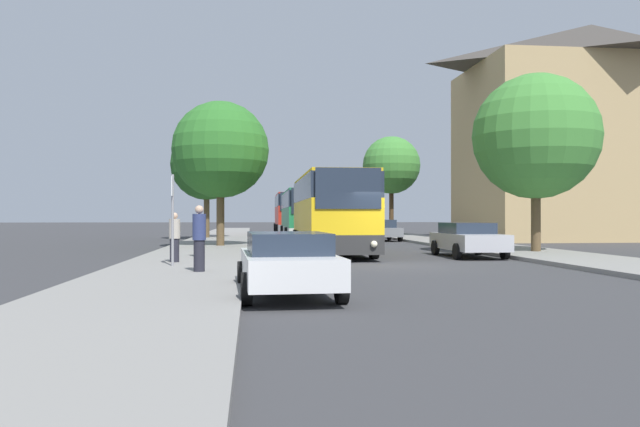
# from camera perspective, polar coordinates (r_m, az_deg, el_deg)

# --- Properties ---
(ground_plane) EXTENTS (300.00, 300.00, 0.00)m
(ground_plane) POSITION_cam_1_polar(r_m,az_deg,el_deg) (21.05, 6.99, -4.72)
(ground_plane) COLOR #38383A
(ground_plane) RESTS_ON ground
(sidewalk_left) EXTENTS (4.00, 120.00, 0.15)m
(sidewalk_left) POSITION_cam_1_polar(r_m,az_deg,el_deg) (20.60, -12.39, -4.60)
(sidewalk_left) COLOR gray
(sidewalk_left) RESTS_ON ground_plane
(sidewalk_right) EXTENTS (4.00, 120.00, 0.15)m
(sidewalk_right) POSITION_cam_1_polar(r_m,az_deg,el_deg) (23.66, 23.77, -4.02)
(sidewalk_right) COLOR gray
(sidewalk_right) RESTS_ON ground_plane
(building_right_background) EXTENTS (16.94, 10.24, 15.09)m
(building_right_background) POSITION_cam_1_polar(r_m,az_deg,el_deg) (47.93, 23.58, 6.85)
(building_right_background) COLOR tan
(building_right_background) RESTS_ON ground_plane
(bus_front) EXTENTS (2.95, 10.29, 3.37)m
(bus_front) POSITION_cam_1_polar(r_m,az_deg,el_deg) (26.86, 1.02, 0.08)
(bus_front) COLOR #2D2D2D
(bus_front) RESTS_ON ground_plane
(bus_middle) EXTENTS (2.95, 11.27, 3.24)m
(bus_middle) POSITION_cam_1_polar(r_m,az_deg,el_deg) (40.09, -1.42, -0.12)
(bus_middle) COLOR silver
(bus_middle) RESTS_ON ground_plane
(bus_rear) EXTENTS (2.98, 10.76, 3.52)m
(bus_rear) POSITION_cam_1_polar(r_m,az_deg,el_deg) (53.35, -2.62, 0.00)
(bus_rear) COLOR gray
(bus_rear) RESTS_ON ground_plane
(parked_car_left_curb) EXTENTS (2.12, 4.61, 1.31)m
(parked_car_left_curb) POSITION_cam_1_polar(r_m,az_deg,el_deg) (12.90, -3.03, -4.42)
(parked_car_left_curb) COLOR silver
(parked_car_left_curb) RESTS_ON ground_plane
(parked_car_right_near) EXTENTS (2.08, 4.58, 1.38)m
(parked_car_right_near) POSITION_cam_1_polar(r_m,az_deg,el_deg) (25.78, 13.37, -2.26)
(parked_car_right_near) COLOR #B7B7BC
(parked_car_right_near) RESTS_ON ground_plane
(parked_car_right_far) EXTENTS (2.31, 4.33, 1.41)m
(parked_car_right_far) POSITION_cam_1_polar(r_m,az_deg,el_deg) (41.71, 5.52, -1.49)
(parked_car_right_far) COLOR slate
(parked_car_right_far) RESTS_ON ground_plane
(bus_stop_sign) EXTENTS (0.08, 0.45, 2.75)m
(bus_stop_sign) POSITION_cam_1_polar(r_m,az_deg,el_deg) (19.25, -13.33, 0.37)
(bus_stop_sign) COLOR gray
(bus_stop_sign) RESTS_ON sidewalk_left
(pedestrian_waiting_near) EXTENTS (0.36, 0.36, 1.61)m
(pedestrian_waiting_near) POSITION_cam_1_polar(r_m,az_deg,el_deg) (23.45, -11.04, -1.92)
(pedestrian_waiting_near) COLOR #23232D
(pedestrian_waiting_near) RESTS_ON sidewalk_left
(pedestrian_waiting_far) EXTENTS (0.36, 0.36, 1.61)m
(pedestrian_waiting_far) POSITION_cam_1_polar(r_m,az_deg,el_deg) (20.81, -13.16, -2.13)
(pedestrian_waiting_far) COLOR #23232D
(pedestrian_waiting_far) RESTS_ON sidewalk_left
(pedestrian_walking_back) EXTENTS (0.36, 0.36, 1.78)m
(pedestrian_walking_back) POSITION_cam_1_polar(r_m,az_deg,el_deg) (17.11, -10.98, -2.21)
(pedestrian_walking_back) COLOR #23232D
(pedestrian_walking_back) RESTS_ON sidewalk_left
(tree_left_near) EXTENTS (5.06, 5.06, 7.69)m
(tree_left_near) POSITION_cam_1_polar(r_m,az_deg,el_deg) (44.68, -10.32, 4.45)
(tree_left_near) COLOR brown
(tree_left_near) RESTS_ON sidewalk_left
(tree_left_far) EXTENTS (4.93, 4.93, 7.35)m
(tree_left_far) POSITION_cam_1_polar(r_m,az_deg,el_deg) (32.33, -9.09, 5.76)
(tree_left_far) COLOR brown
(tree_left_far) RESTS_ON sidewalk_left
(tree_right_near) EXTENTS (5.34, 5.34, 7.57)m
(tree_right_near) POSITION_cam_1_polar(r_m,az_deg,el_deg) (28.33, 19.12, 6.65)
(tree_right_near) COLOR brown
(tree_right_near) RESTS_ON sidewalk_right
(tree_right_mid) EXTENTS (5.06, 5.06, 8.53)m
(tree_right_mid) POSITION_cam_1_polar(r_m,az_deg,el_deg) (55.38, 6.54, 4.40)
(tree_right_mid) COLOR #47331E
(tree_right_mid) RESTS_ON sidewalk_right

